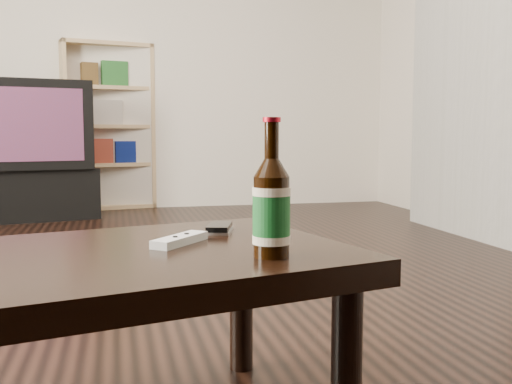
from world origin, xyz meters
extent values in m
cube|color=black|center=(0.00, 0.00, -0.01)|extent=(5.00, 6.00, 0.01)
cube|color=silver|center=(0.00, 3.01, 1.35)|extent=(5.00, 0.02, 2.70)
cube|color=silver|center=(2.35, 1.20, 1.35)|extent=(0.30, 1.20, 2.70)
cube|color=black|center=(-0.46, 2.52, 0.19)|extent=(1.01, 0.66, 0.37)
cube|color=black|center=(-0.46, 2.52, 0.69)|extent=(0.94, 0.70, 0.63)
cube|color=#A02218|center=(-0.40, 2.26, 0.69)|extent=(0.68, 0.16, 0.50)
cube|color=tan|center=(-0.26, 3.00, 0.68)|extent=(0.11, 0.33, 1.36)
cube|color=tan|center=(0.43, 3.15, 0.68)|extent=(0.11, 0.33, 1.36)
cube|color=tan|center=(0.09, 3.08, 1.35)|extent=(0.79, 0.49, 0.03)
cube|color=tan|center=(0.09, 3.08, 0.02)|extent=(0.79, 0.49, 0.03)
cube|color=tan|center=(0.05, 3.22, 0.68)|extent=(0.72, 0.19, 1.36)
cube|color=tan|center=(0.09, 3.08, 0.37)|extent=(0.72, 0.45, 0.03)
cube|color=tan|center=(0.09, 3.08, 0.68)|extent=(0.72, 0.45, 0.03)
cube|color=tan|center=(0.09, 3.08, 0.99)|extent=(0.72, 0.45, 0.03)
cube|color=#953626|center=(-0.01, 3.03, 0.48)|extent=(0.29, 0.26, 0.20)
cube|color=navy|center=(0.21, 3.08, 0.47)|extent=(0.21, 0.24, 0.18)
cube|color=#BFB5AA|center=(0.04, 3.04, 0.80)|extent=(0.35, 0.27, 0.20)
cube|color=#246327|center=(0.14, 3.07, 1.11)|extent=(0.25, 0.25, 0.20)
cube|color=brown|center=(-0.05, 3.02, 1.10)|extent=(0.17, 0.23, 0.18)
cube|color=black|center=(0.09, -0.91, 0.37)|extent=(1.17, 0.85, 0.05)
cylinder|color=black|center=(0.59, -1.02, 0.17)|extent=(0.07, 0.07, 0.34)
cylinder|color=black|center=(0.47, -0.57, 0.17)|extent=(0.07, 0.07, 0.34)
cylinder|color=black|center=(0.44, -1.00, 0.47)|extent=(0.08, 0.08, 0.15)
cylinder|color=#145A22|center=(0.44, -1.00, 0.47)|extent=(0.08, 0.08, 0.09)
cylinder|color=beige|center=(0.44, -1.00, 0.52)|extent=(0.08, 0.08, 0.02)
cylinder|color=beige|center=(0.44, -1.00, 0.43)|extent=(0.08, 0.08, 0.02)
cone|color=black|center=(0.44, -1.00, 0.56)|extent=(0.08, 0.08, 0.03)
cylinder|color=black|center=(0.44, -1.00, 0.62)|extent=(0.03, 0.03, 0.07)
cylinder|color=maroon|center=(0.44, -1.00, 0.65)|extent=(0.04, 0.04, 0.01)
cube|color=#B0B0B2|center=(0.39, -0.70, 0.40)|extent=(0.08, 0.12, 0.01)
cube|color=black|center=(0.39, -0.70, 0.41)|extent=(0.08, 0.11, 0.02)
cylinder|color=#B0B0B2|center=(0.38, -0.73, 0.41)|extent=(0.03, 0.03, 0.00)
cube|color=silver|center=(0.29, -0.83, 0.40)|extent=(0.13, 0.15, 0.02)
cylinder|color=black|center=(0.30, -0.81, 0.41)|extent=(0.01, 0.01, 0.00)
cylinder|color=black|center=(0.27, -0.84, 0.41)|extent=(0.01, 0.01, 0.00)
camera|label=1|loc=(0.16, -2.08, 0.63)|focal=42.00mm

